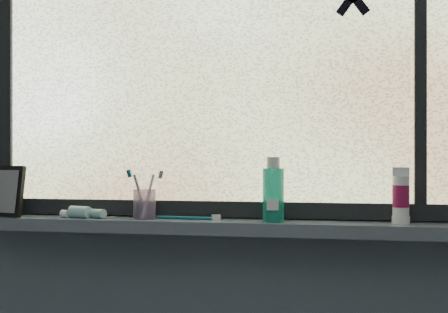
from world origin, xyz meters
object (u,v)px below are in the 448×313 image
vanity_mirror (7,191)px  cream_tube (401,194)px  toothbrush_cup (145,204)px  mouthwash_bottle (273,189)px

vanity_mirror → cream_tube: vanity_mirror is taller
vanity_mirror → cream_tube: bearing=14.3°
toothbrush_cup → cream_tube: size_ratio=0.78×
vanity_mirror → toothbrush_cup: 0.48m
vanity_mirror → cream_tube: 1.27m
mouthwash_bottle → vanity_mirror: bearing=-179.8°
toothbrush_cup → vanity_mirror: bearing=-178.2°
toothbrush_cup → mouthwash_bottle: (0.41, -0.01, 0.05)m
toothbrush_cup → cream_tube: bearing=0.7°
vanity_mirror → cream_tube: (1.27, 0.02, 0.00)m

